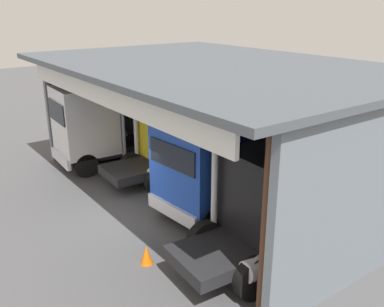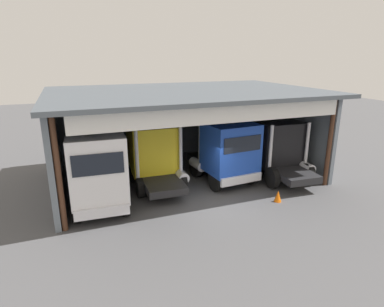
{
  "view_description": "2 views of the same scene",
  "coord_description": "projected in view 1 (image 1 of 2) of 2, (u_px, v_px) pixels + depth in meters",
  "views": [
    {
      "loc": [
        12.18,
        -5.86,
        7.02
      ],
      "look_at": [
        0.0,
        3.09,
        1.68
      ],
      "focal_mm": 39.9,
      "sensor_mm": 36.0,
      "label": 1
    },
    {
      "loc": [
        -6.04,
        -12.6,
        6.82
      ],
      "look_at": [
        0.0,
        3.09,
        1.68
      ],
      "focal_mm": 30.23,
      "sensor_mm": 36.0,
      "label": 2
    }
  ],
  "objects": [
    {
      "name": "truck_white_center_right_bay",
      "position": [
        92.0,
        126.0,
        18.89
      ],
      "size": [
        2.57,
        5.32,
        3.67
      ],
      "rotation": [
        0.0,
        0.0,
        3.09
      ],
      "color": "white",
      "rests_on": "ground"
    },
    {
      "name": "workshop_shed",
      "position": [
        235.0,
        99.0,
        16.57
      ],
      "size": [
        14.43,
        9.84,
        5.01
      ],
      "color": "slate",
      "rests_on": "ground"
    },
    {
      "name": "oil_drum",
      "position": [
        278.0,
        157.0,
        19.27
      ],
      "size": [
        0.58,
        0.58,
        0.89
      ],
      "primitive_type": "cylinder",
      "color": "#194CB2",
      "rests_on": "ground"
    },
    {
      "name": "truck_yellow_center_left_bay",
      "position": [
        174.0,
        137.0,
        17.78
      ],
      "size": [
        2.7,
        4.8,
        3.61
      ],
      "rotation": [
        0.0,
        0.0,
        -0.03
      ],
      "color": "yellow",
      "rests_on": "ground"
    },
    {
      "name": "traffic_cone",
      "position": [
        147.0,
        255.0,
        12.09
      ],
      "size": [
        0.36,
        0.36,
        0.56
      ],
      "primitive_type": "cone",
      "color": "orange",
      "rests_on": "ground"
    },
    {
      "name": "tool_cart",
      "position": [
        231.0,
        147.0,
        20.5
      ],
      "size": [
        0.9,
        0.6,
        1.0
      ],
      "primitive_type": "cube",
      "color": "black",
      "rests_on": "ground"
    },
    {
      "name": "truck_black_left_bay",
      "position": [
        269.0,
        206.0,
        11.73
      ],
      "size": [
        2.74,
        4.52,
        3.37
      ],
      "rotation": [
        0.0,
        0.0,
        -0.07
      ],
      "color": "black",
      "rests_on": "ground"
    },
    {
      "name": "ground_plane",
      "position": [
        121.0,
        216.0,
        14.86
      ],
      "size": [
        80.0,
        80.0,
        0.0
      ],
      "primitive_type": "plane",
      "color": "#4C4C4F",
      "rests_on": "ground"
    },
    {
      "name": "truck_blue_yard_outside",
      "position": [
        206.0,
        168.0,
        14.27
      ],
      "size": [
        2.94,
        4.97,
        3.74
      ],
      "rotation": [
        0.0,
        0.0,
        3.22
      ],
      "color": "#1E47B7",
      "rests_on": "ground"
    }
  ]
}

